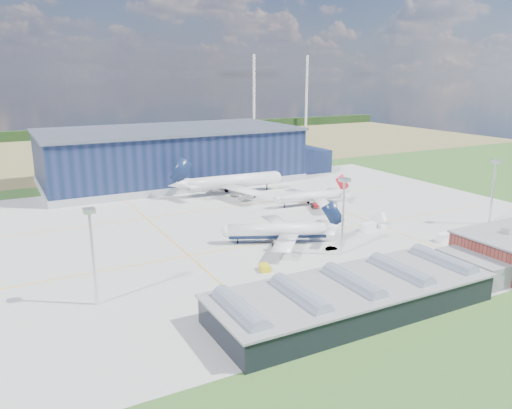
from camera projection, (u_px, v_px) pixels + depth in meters
name	position (u px, v px, depth m)	size (l,w,h in m)	color
ground	(262.00, 232.00, 167.85)	(600.00, 600.00, 0.00)	#2C5A21
apron	(249.00, 224.00, 176.38)	(220.00, 160.00, 0.08)	#ACACA7
farmland	(114.00, 149.00, 355.68)	(600.00, 220.00, 0.01)	brown
treeline	(92.00, 132.00, 422.98)	(600.00, 8.00, 8.00)	black
hangar	(176.00, 157.00, 247.13)	(145.00, 62.00, 26.10)	#101C37
glass_concourse	(365.00, 292.00, 112.75)	(78.00, 23.00, 8.60)	black
light_mast_west	(92.00, 241.00, 111.02)	(2.60, 2.60, 23.00)	silver
light_mast_center	(343.00, 204.00, 142.88)	(2.60, 2.60, 23.00)	silver
light_mast_east	(494.00, 182.00, 172.47)	(2.60, 2.60, 23.00)	silver
airliner_navy	(277.00, 223.00, 155.38)	(39.76, 38.89, 12.96)	silver
airliner_red	(309.00, 192.00, 200.46)	(35.02, 34.26, 11.42)	silver
airliner_widebody	(233.00, 174.00, 219.60)	(53.39, 52.23, 17.41)	silver
gse_tug_a	(265.00, 268.00, 134.55)	(2.44, 3.99, 1.66)	yellow
gse_tug_b	(217.00, 301.00, 115.12)	(1.85, 2.77, 1.20)	yellow
gse_van_a	(368.00, 227.00, 169.40)	(2.53, 5.79, 2.53)	white
gse_van_b	(243.00, 195.00, 214.56)	(2.15, 4.68, 2.15)	white
gse_tug_c	(297.00, 200.00, 207.73)	(2.12, 3.39, 1.48)	yellow
gse_cart_b	(208.00, 191.00, 223.51)	(2.24, 3.36, 1.46)	white
gse_van_c	(445.00, 237.00, 158.53)	(2.65, 5.53, 2.65)	white
airstair	(378.00, 221.00, 174.31)	(2.05, 5.13, 3.28)	white
car_a	(376.00, 272.00, 132.04)	(1.49, 3.71, 1.26)	#99999E
car_b	(331.00, 248.00, 150.39)	(1.27, 3.63, 1.20)	#99999E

